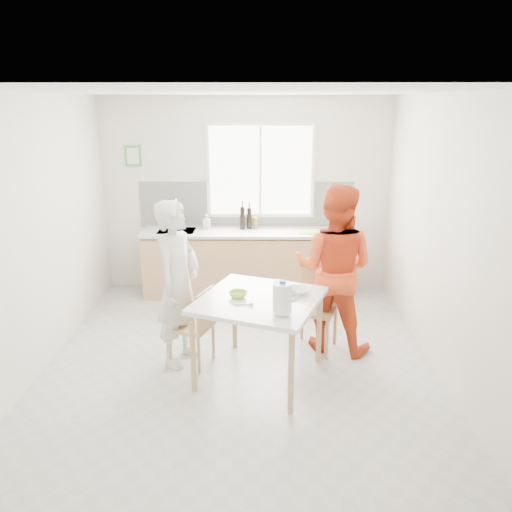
{
  "coord_description": "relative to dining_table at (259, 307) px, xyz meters",
  "views": [
    {
      "loc": [
        0.23,
        -4.68,
        2.62
      ],
      "look_at": [
        0.17,
        0.2,
        1.1
      ],
      "focal_mm": 35.0,
      "sensor_mm": 36.0,
      "label": 1
    }
  ],
  "objects": [
    {
      "name": "chair_left",
      "position": [
        -0.64,
        0.24,
        -0.29
      ],
      "size": [
        0.49,
        0.49,
        0.83
      ],
      "rotation": [
        0.0,
        0.0,
        -1.93
      ],
      "color": "#DBAF76",
      "rests_on": "ground"
    },
    {
      "name": "ground",
      "position": [
        -0.21,
        0.28,
        -0.75
      ],
      "size": [
        4.5,
        4.5,
        0.0
      ],
      "primitive_type": "plane",
      "color": "#B7B7B2",
      "rests_on": "ground"
    },
    {
      "name": "person_white",
      "position": [
        -0.83,
        0.31,
        0.11
      ],
      "size": [
        0.6,
        0.73,
        1.71
      ],
      "primitive_type": "imported",
      "rotation": [
        0.0,
        0.0,
        1.21
      ],
      "color": "silver",
      "rests_on": "ground"
    },
    {
      "name": "jar_amber",
      "position": [
        -0.07,
        2.36,
        0.25
      ],
      "size": [
        0.06,
        0.06,
        0.16
      ],
      "primitive_type": "cylinder",
      "color": "#8C611E",
      "rests_on": "kitchen_counter"
    },
    {
      "name": "backsplash",
      "position": [
        -0.21,
        2.52,
        0.48
      ],
      "size": [
        3.0,
        0.02,
        0.65
      ],
      "primitive_type": "cube",
      "color": "white",
      "rests_on": "room_shell"
    },
    {
      "name": "picture_frame",
      "position": [
        -1.76,
        2.52,
        1.15
      ],
      "size": [
        0.22,
        0.03,
        0.28
      ],
      "color": "#469A46",
      "rests_on": "room_shell"
    },
    {
      "name": "bowl_green",
      "position": [
        -0.2,
        0.02,
        0.11
      ],
      "size": [
        0.22,
        0.22,
        0.05
      ],
      "primitive_type": "imported",
      "rotation": [
        0.0,
        0.0,
        -0.36
      ],
      "color": "#A0D831",
      "rests_on": "dining_table"
    },
    {
      "name": "dining_table",
      "position": [
        0.0,
        0.0,
        0.0
      ],
      "size": [
        1.39,
        1.39,
        0.83
      ],
      "rotation": [
        0.0,
        0.0,
        -0.36
      ],
      "color": "white",
      "rests_on": "ground"
    },
    {
      "name": "bowl_white",
      "position": [
        0.37,
        0.13,
        0.11
      ],
      "size": [
        0.28,
        0.28,
        0.05
      ],
      "primitive_type": "imported",
      "rotation": [
        0.0,
        0.0,
        -0.36
      ],
      "color": "white",
      "rests_on": "dining_table"
    },
    {
      "name": "window",
      "position": [
        -0.01,
        2.51,
        0.95
      ],
      "size": [
        1.5,
        0.06,
        1.3
      ],
      "color": "white",
      "rests_on": "room_shell"
    },
    {
      "name": "wine_bottle_b",
      "position": [
        -0.16,
        2.36,
        0.32
      ],
      "size": [
        0.07,
        0.07,
        0.3
      ],
      "primitive_type": "cylinder",
      "color": "black",
      "rests_on": "kitchen_counter"
    },
    {
      "name": "spoon",
      "position": [
        -0.15,
        -0.18,
        0.1
      ],
      "size": [
        0.16,
        0.01,
        0.01
      ],
      "primitive_type": "cylinder",
      "rotation": [
        0.0,
        1.57,
        -0.01
      ],
      "color": "#A5A5AA",
      "rests_on": "dining_table"
    },
    {
      "name": "room_shell",
      "position": [
        -0.21,
        0.28,
        0.9
      ],
      "size": [
        4.5,
        4.5,
        4.5
      ],
      "color": "silver",
      "rests_on": "ground"
    },
    {
      "name": "milk_jug",
      "position": [
        0.2,
        -0.38,
        0.24
      ],
      "size": [
        0.23,
        0.17,
        0.29
      ],
      "rotation": [
        0.0,
        0.0,
        -0.36
      ],
      "color": "white",
      "rests_on": "dining_table"
    },
    {
      "name": "chair_far",
      "position": [
        0.62,
        0.65,
        -0.21
      ],
      "size": [
        0.58,
        0.58,
        0.97
      ],
      "rotation": [
        0.0,
        0.0,
        -0.36
      ],
      "color": "#DBAF76",
      "rests_on": "ground"
    },
    {
      "name": "cutting_board",
      "position": [
        0.71,
        2.15,
        0.18
      ],
      "size": [
        0.39,
        0.3,
        0.01
      ],
      "primitive_type": "cube",
      "rotation": [
        0.0,
        0.0,
        -0.17
      ],
      "color": "#87C62D",
      "rests_on": "kitchen_counter"
    },
    {
      "name": "person_red",
      "position": [
        0.79,
        0.64,
        0.16
      ],
      "size": [
        1.07,
        0.96,
        1.82
      ],
      "primitive_type": "imported",
      "rotation": [
        0.0,
        0.0,
        2.78
      ],
      "color": "#DF431B",
      "rests_on": "ground"
    },
    {
      "name": "green_box",
      "position": [
        0.19,
        0.23,
        0.13
      ],
      "size": [
        0.13,
        0.13,
        0.09
      ],
      "primitive_type": "cube",
      "rotation": [
        0.0,
        0.0,
        -0.36
      ],
      "color": "#7FBD2B",
      "rests_on": "dining_table"
    },
    {
      "name": "kitchen_counter",
      "position": [
        -0.21,
        2.23,
        -0.33
      ],
      "size": [
        2.84,
        0.64,
        1.37
      ],
      "color": "#DBAF76",
      "rests_on": "ground"
    },
    {
      "name": "soap_bottle",
      "position": [
        -0.75,
        2.35,
        0.27
      ],
      "size": [
        0.1,
        0.1,
        0.2
      ],
      "primitive_type": "imported",
      "rotation": [
        0.0,
        0.0,
        -0.13
      ],
      "color": "#999999",
      "rests_on": "kitchen_counter"
    },
    {
      "name": "wine_bottle_a",
      "position": [
        -0.25,
        2.32,
        0.33
      ],
      "size": [
        0.07,
        0.07,
        0.32
      ],
      "primitive_type": "cylinder",
      "color": "black",
      "rests_on": "kitchen_counter"
    }
  ]
}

